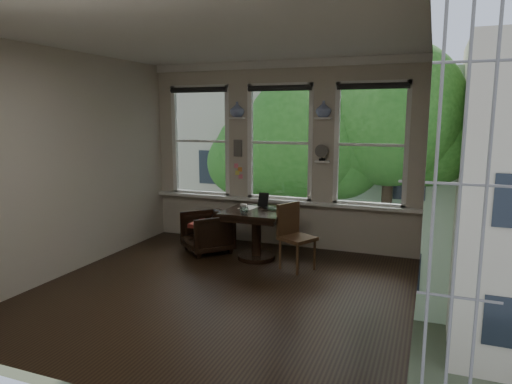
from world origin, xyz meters
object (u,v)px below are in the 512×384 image
at_px(side_chair_right, 298,238).
at_px(laptop, 272,209).
at_px(table, 256,235).
at_px(mug, 244,207).
at_px(armchair_left, 207,232).

height_order(side_chair_right, laptop, side_chair_right).
bearing_deg(laptop, table, -149.38).
distance_m(laptop, mug, 0.42).
xyz_separation_m(armchair_left, laptop, (1.07, 0.02, 0.45)).
distance_m(armchair_left, side_chair_right, 1.60).
xyz_separation_m(table, mug, (-0.18, -0.07, 0.42)).
relative_size(table, laptop, 2.55).
bearing_deg(mug, side_chair_right, -11.37).
bearing_deg(mug, armchair_left, 170.06).
xyz_separation_m(table, laptop, (0.22, 0.07, 0.39)).
bearing_deg(mug, table, 20.33).
bearing_deg(side_chair_right, laptop, 85.86).
bearing_deg(table, mug, -159.67).
bearing_deg(side_chair_right, table, 99.17).
bearing_deg(armchair_left, mug, 31.14).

